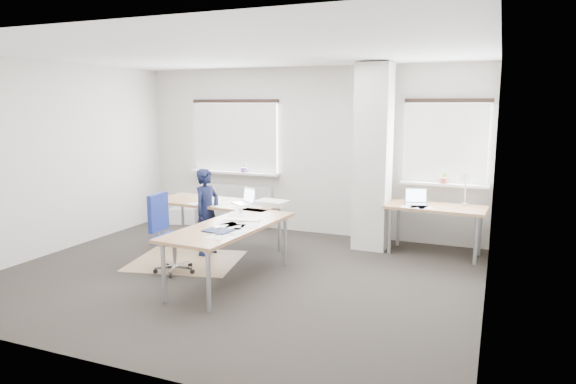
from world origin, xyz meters
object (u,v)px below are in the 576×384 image
at_px(desk_side, 436,209).
at_px(person, 207,212).
at_px(task_chair, 172,251).
at_px(desk_main, 226,215).

relative_size(desk_side, person, 1.14).
height_order(task_chair, person, person).
relative_size(task_chair, person, 0.82).
relative_size(desk_side, task_chair, 1.39).
distance_m(desk_main, task_chair, 0.87).
bearing_deg(desk_main, person, 153.20).
distance_m(desk_side, task_chair, 3.78).
bearing_deg(task_chair, desk_side, 32.02).
height_order(desk_side, person, person).
distance_m(desk_side, person, 3.33).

